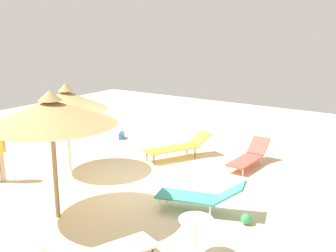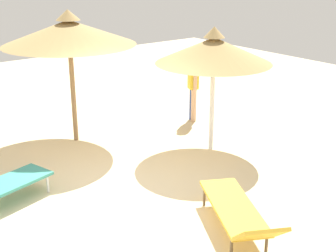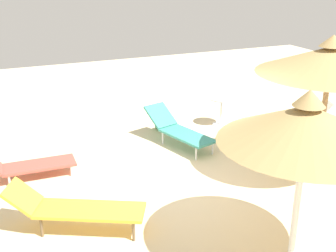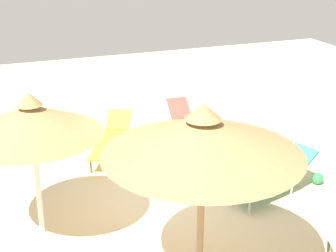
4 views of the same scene
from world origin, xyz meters
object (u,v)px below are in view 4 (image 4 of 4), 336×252
at_px(parasol_umbrella_back, 31,120).
at_px(lounge_chair_front, 274,176).
at_px(lounge_chair_far_left, 112,139).
at_px(beach_ball, 317,179).
at_px(lounge_chair_edge, 188,122).
at_px(parasol_umbrella_far_right, 203,137).

distance_m(parasol_umbrella_back, lounge_chair_front, 4.82).
xyz_separation_m(parasol_umbrella_back, lounge_chair_far_left, (1.99, 2.74, -1.69)).
xyz_separation_m(lounge_chair_front, beach_ball, (1.09, 0.03, -0.28)).
height_order(parasol_umbrella_back, lounge_chair_far_left, parasol_umbrella_back).
bearing_deg(lounge_chair_edge, lounge_chair_far_left, -165.56).
bearing_deg(beach_ball, lounge_chair_edge, 112.44).
xyz_separation_m(parasol_umbrella_far_right, beach_ball, (3.59, 2.01, -2.25)).
xyz_separation_m(parasol_umbrella_back, lounge_chair_front, (4.51, -0.24, -1.69)).
height_order(lounge_chair_far_left, lounge_chair_edge, lounge_chair_far_left).
height_order(parasol_umbrella_back, lounge_chair_front, parasol_umbrella_back).
xyz_separation_m(lounge_chair_edge, lounge_chair_front, (0.35, -3.54, 0.09)).
bearing_deg(lounge_chair_edge, beach_ball, -67.56).
bearing_deg(lounge_chair_far_left, parasol_umbrella_far_right, -89.78).
distance_m(lounge_chair_far_left, lounge_chair_edge, 2.24).
bearing_deg(lounge_chair_far_left, beach_ball, -39.22).
bearing_deg(beach_ball, lounge_chair_far_left, 140.78).
height_order(parasol_umbrella_far_right, beach_ball, parasol_umbrella_far_right).
bearing_deg(parasol_umbrella_far_right, lounge_chair_far_left, 90.22).
height_order(parasol_umbrella_far_right, lounge_chair_front, parasol_umbrella_far_right).
bearing_deg(parasol_umbrella_back, lounge_chair_front, -3.10).
relative_size(lounge_chair_edge, beach_ball, 8.10).
relative_size(parasol_umbrella_far_right, beach_ball, 11.79).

